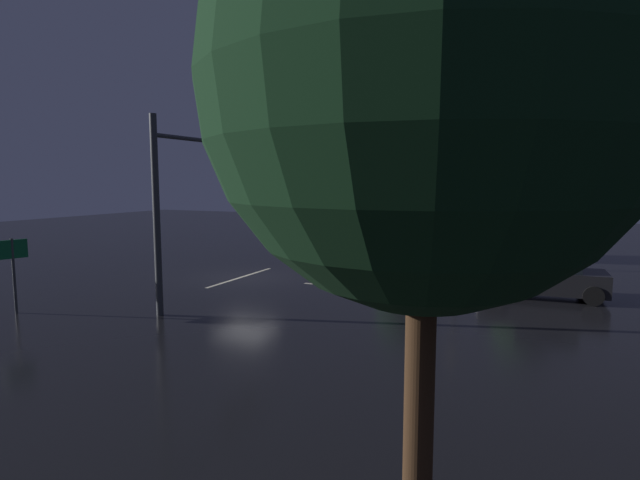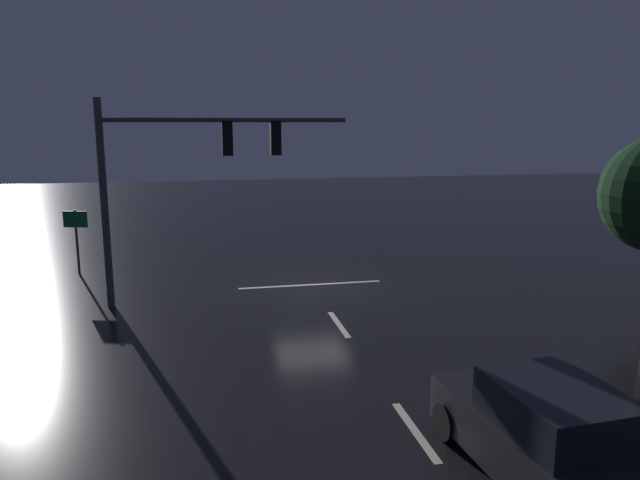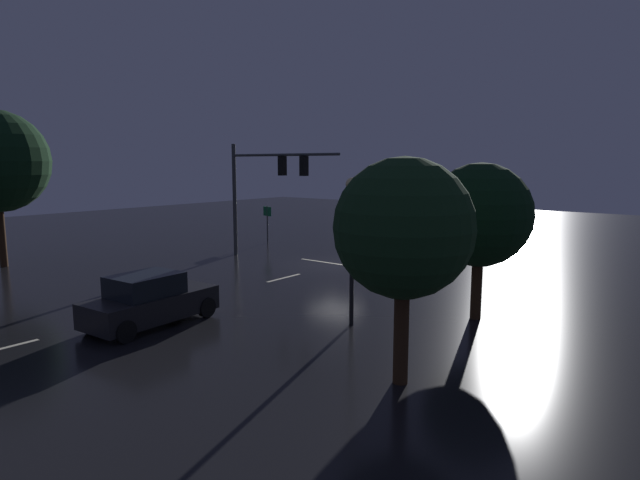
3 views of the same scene
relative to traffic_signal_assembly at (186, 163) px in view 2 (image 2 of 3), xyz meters
name	(u,v)px [view 2 (image 2 of 3)]	position (x,y,z in m)	size (l,w,h in m)	color
ground_plane	(312,287)	(-4.05, -0.96, -4.37)	(80.00, 80.00, 0.00)	black
traffic_signal_assembly	(186,163)	(0.00, 0.00, 0.00)	(7.48, 0.47, 6.28)	#383A3D
lane_dash_far	(339,324)	(-4.05, 3.04, -4.37)	(2.20, 0.16, 0.01)	beige
lane_dash_mid	(415,431)	(-4.05, 9.04, -4.37)	(2.20, 0.16, 0.01)	beige
stop_bar	(311,285)	(-4.05, -1.19, -4.37)	(5.00, 0.16, 0.01)	beige
car_approaching	(547,438)	(-5.42, 11.00, -3.58)	(2.14, 4.46, 1.70)	black
route_sign	(76,228)	(4.13, -4.40, -2.62)	(0.88, 0.30, 2.43)	#383A3D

